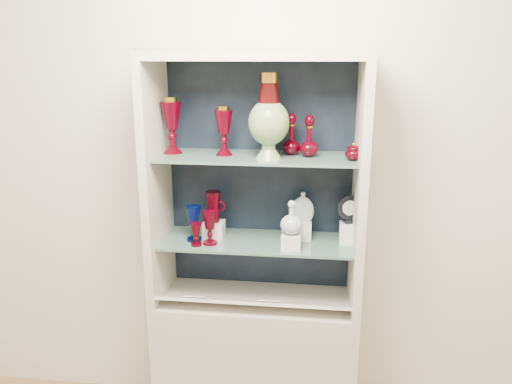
# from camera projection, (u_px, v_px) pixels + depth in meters

# --- Properties ---
(wall_back) EXTENTS (3.50, 0.02, 2.80)m
(wall_back) POSITION_uv_depth(u_px,v_px,m) (261.00, 162.00, 2.54)
(wall_back) COLOR silver
(wall_back) RESTS_ON ground
(cabinet_base) EXTENTS (1.00, 0.40, 0.75)m
(cabinet_base) POSITION_uv_depth(u_px,v_px,m) (256.00, 363.00, 2.60)
(cabinet_base) COLOR beige
(cabinet_base) RESTS_ON ground
(cabinet_back_panel) EXTENTS (0.98, 0.02, 1.15)m
(cabinet_back_panel) POSITION_uv_depth(u_px,v_px,m) (260.00, 177.00, 2.53)
(cabinet_back_panel) COLOR black
(cabinet_back_panel) RESTS_ON cabinet_base
(cabinet_side_left) EXTENTS (0.04, 0.40, 1.15)m
(cabinet_side_left) POSITION_uv_depth(u_px,v_px,m) (157.00, 184.00, 2.40)
(cabinet_side_left) COLOR beige
(cabinet_side_left) RESTS_ON cabinet_base
(cabinet_side_right) EXTENTS (0.04, 0.40, 1.15)m
(cabinet_side_right) POSITION_uv_depth(u_px,v_px,m) (360.00, 190.00, 2.29)
(cabinet_side_right) COLOR beige
(cabinet_side_right) RESTS_ON cabinet_base
(cabinet_top_cap) EXTENTS (1.00, 0.40, 0.04)m
(cabinet_top_cap) POSITION_uv_depth(u_px,v_px,m) (256.00, 56.00, 2.19)
(cabinet_top_cap) COLOR beige
(cabinet_top_cap) RESTS_ON cabinet_side_left
(shelf_lower) EXTENTS (0.92, 0.34, 0.01)m
(shelf_lower) POSITION_uv_depth(u_px,v_px,m) (256.00, 241.00, 2.44)
(shelf_lower) COLOR slate
(shelf_lower) RESTS_ON cabinet_side_left
(shelf_upper) EXTENTS (0.92, 0.34, 0.01)m
(shelf_upper) POSITION_uv_depth(u_px,v_px,m) (257.00, 157.00, 2.33)
(shelf_upper) COLOR slate
(shelf_upper) RESTS_ON cabinet_side_left
(label_ledge) EXTENTS (0.92, 0.17, 0.09)m
(label_ledge) POSITION_uv_depth(u_px,v_px,m) (253.00, 303.00, 2.38)
(label_ledge) COLOR beige
(label_ledge) RESTS_ON cabinet_base
(label_card_0) EXTENTS (0.10, 0.06, 0.03)m
(label_card_0) POSITION_uv_depth(u_px,v_px,m) (269.00, 301.00, 2.37)
(label_card_0) COLOR white
(label_card_0) RESTS_ON label_ledge
(label_card_1) EXTENTS (0.10, 0.06, 0.03)m
(label_card_1) POSITION_uv_depth(u_px,v_px,m) (195.00, 297.00, 2.41)
(label_card_1) COLOR white
(label_card_1) RESTS_ON label_ledge
(pedestal_lamp_left) EXTENTS (0.13, 0.13, 0.27)m
(pedestal_lamp_left) POSITION_uv_depth(u_px,v_px,m) (172.00, 125.00, 2.36)
(pedestal_lamp_left) COLOR #48000D
(pedestal_lamp_left) RESTS_ON shelf_upper
(pedestal_lamp_right) EXTENTS (0.10, 0.10, 0.23)m
(pedestal_lamp_right) POSITION_uv_depth(u_px,v_px,m) (224.00, 131.00, 2.32)
(pedestal_lamp_right) COLOR #48000D
(pedestal_lamp_right) RESTS_ON shelf_upper
(enamel_urn) EXTENTS (0.24, 0.24, 0.38)m
(enamel_urn) POSITION_uv_depth(u_px,v_px,m) (269.00, 116.00, 2.21)
(enamel_urn) COLOR #0B4227
(enamel_urn) RESTS_ON shelf_upper
(ruby_decanter_a) EXTENTS (0.11, 0.11, 0.22)m
(ruby_decanter_a) POSITION_uv_depth(u_px,v_px,m) (291.00, 132.00, 2.32)
(ruby_decanter_a) COLOR #45000B
(ruby_decanter_a) RESTS_ON shelf_upper
(ruby_decanter_b) EXTENTS (0.10, 0.10, 0.20)m
(ruby_decanter_b) POSITION_uv_depth(u_px,v_px,m) (309.00, 135.00, 2.28)
(ruby_decanter_b) COLOR #45000B
(ruby_decanter_b) RESTS_ON shelf_upper
(lidded_bowl) EXTENTS (0.09, 0.09, 0.08)m
(lidded_bowl) POSITION_uv_depth(u_px,v_px,m) (353.00, 151.00, 2.21)
(lidded_bowl) COLOR #45000B
(lidded_bowl) RESTS_ON shelf_upper
(cobalt_goblet) EXTENTS (0.09, 0.09, 0.17)m
(cobalt_goblet) POSITION_uv_depth(u_px,v_px,m) (194.00, 223.00, 2.41)
(cobalt_goblet) COLOR #010A43
(cobalt_goblet) RESTS_ON shelf_lower
(ruby_goblet_tall) EXTENTS (0.08, 0.08, 0.16)m
(ruby_goblet_tall) POSITION_uv_depth(u_px,v_px,m) (210.00, 228.00, 2.37)
(ruby_goblet_tall) COLOR #48000D
(ruby_goblet_tall) RESTS_ON shelf_lower
(ruby_goblet_small) EXTENTS (0.07, 0.07, 0.11)m
(ruby_goblet_small) POSITION_uv_depth(u_px,v_px,m) (196.00, 234.00, 2.36)
(ruby_goblet_small) COLOR #45000B
(ruby_goblet_small) RESTS_ON shelf_lower
(riser_ruby_pitcher) EXTENTS (0.10, 0.10, 0.08)m
(riser_ruby_pitcher) POSITION_uv_depth(u_px,v_px,m) (214.00, 229.00, 2.47)
(riser_ruby_pitcher) COLOR silver
(riser_ruby_pitcher) RESTS_ON shelf_lower
(ruby_pitcher) EXTENTS (0.13, 0.10, 0.15)m
(ruby_pitcher) POSITION_uv_depth(u_px,v_px,m) (213.00, 207.00, 2.44)
(ruby_pitcher) COLOR #48000D
(ruby_pitcher) RESTS_ON riser_ruby_pitcher
(clear_square_bottle) EXTENTS (0.05, 0.05, 0.12)m
(clear_square_bottle) POSITION_uv_depth(u_px,v_px,m) (287.00, 229.00, 2.42)
(clear_square_bottle) COLOR #ABBFC9
(clear_square_bottle) RESTS_ON shelf_lower
(riser_flat_flask) EXTENTS (0.09, 0.09, 0.09)m
(riser_flat_flask) POSITION_uv_depth(u_px,v_px,m) (302.00, 230.00, 2.45)
(riser_flat_flask) COLOR silver
(riser_flat_flask) RESTS_ON shelf_lower
(flat_flask) EXTENTS (0.11, 0.05, 0.15)m
(flat_flask) POSITION_uv_depth(u_px,v_px,m) (303.00, 206.00, 2.42)
(flat_flask) COLOR silver
(flat_flask) RESTS_ON riser_flat_flask
(riser_clear_round_decanter) EXTENTS (0.09, 0.09, 0.07)m
(riser_clear_round_decanter) POSITION_uv_depth(u_px,v_px,m) (291.00, 241.00, 2.33)
(riser_clear_round_decanter) COLOR silver
(riser_clear_round_decanter) RESTS_ON shelf_lower
(clear_round_decanter) EXTENTS (0.10, 0.10, 0.15)m
(clear_round_decanter) POSITION_uv_depth(u_px,v_px,m) (292.00, 218.00, 2.30)
(clear_round_decanter) COLOR #ABBFC9
(clear_round_decanter) RESTS_ON riser_clear_round_decanter
(riser_cameo_medallion) EXTENTS (0.08, 0.08, 0.10)m
(riser_cameo_medallion) POSITION_uv_depth(u_px,v_px,m) (348.00, 233.00, 2.39)
(riser_cameo_medallion) COLOR silver
(riser_cameo_medallion) RESTS_ON shelf_lower
(cameo_medallion) EXTENTS (0.13, 0.08, 0.14)m
(cameo_medallion) POSITION_uv_depth(u_px,v_px,m) (349.00, 209.00, 2.36)
(cameo_medallion) COLOR black
(cameo_medallion) RESTS_ON riser_cameo_medallion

